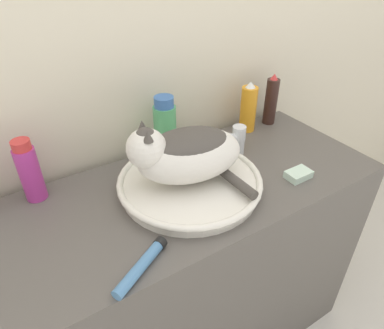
# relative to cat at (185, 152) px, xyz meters

# --- Properties ---
(wall_back) EXTENTS (8.00, 0.05, 2.40)m
(wall_back) POSITION_rel_cat_xyz_m (0.01, 0.31, 0.26)
(wall_back) COLOR beige
(wall_back) RESTS_ON ground_plane
(vanity_counter) EXTENTS (1.24, 0.50, 0.81)m
(vanity_counter) POSITION_rel_cat_xyz_m (0.01, 0.00, -0.54)
(vanity_counter) COLOR #56514C
(vanity_counter) RESTS_ON ground_plane
(sink_basin) EXTENTS (0.43, 0.43, 0.04)m
(sink_basin) POSITION_rel_cat_xyz_m (0.01, -0.00, -0.11)
(sink_basin) COLOR white
(sink_basin) RESTS_ON vanity_counter
(cat) EXTENTS (0.34, 0.30, 0.19)m
(cat) POSITION_rel_cat_xyz_m (0.00, 0.00, 0.00)
(cat) COLOR silver
(cat) RESTS_ON sink_basin
(faucet) EXTENTS (0.12, 0.06, 0.12)m
(faucet) POSITION_rel_cat_xyz_m (0.25, 0.08, -0.07)
(faucet) COLOR silver
(faucet) RESTS_ON vanity_counter
(mouthwash_bottle) EXTENTS (0.07, 0.07, 0.22)m
(mouthwash_bottle) POSITION_rel_cat_xyz_m (0.04, 0.20, -0.03)
(mouthwash_bottle) COLOR #4CA366
(mouthwash_bottle) RESTS_ON vanity_counter
(shampoo_bottle_tall) EXTENTS (0.06, 0.06, 0.19)m
(shampoo_bottle_tall) POSITION_rel_cat_xyz_m (-0.38, 0.20, -0.04)
(shampoo_bottle_tall) COLOR #B2338C
(shampoo_bottle_tall) RESTS_ON vanity_counter
(spray_bottle_trigger) EXTENTS (0.06, 0.06, 0.19)m
(spray_bottle_trigger) POSITION_rel_cat_xyz_m (0.40, 0.20, -0.04)
(spray_bottle_trigger) COLOR orange
(spray_bottle_trigger) RESTS_ON vanity_counter
(hairspray_can_black) EXTENTS (0.05, 0.05, 0.20)m
(hairspray_can_black) POSITION_rel_cat_xyz_m (0.51, 0.20, -0.04)
(hairspray_can_black) COLOR #331E19
(hairspray_can_black) RESTS_ON vanity_counter
(cream_tube) EXTENTS (0.17, 0.11, 0.03)m
(cream_tube) POSITION_rel_cat_xyz_m (-0.24, -0.20, -0.12)
(cream_tube) COLOR #4C7FB2
(cream_tube) RESTS_ON vanity_counter
(soap_bar) EXTENTS (0.08, 0.05, 0.02)m
(soap_bar) POSITION_rel_cat_xyz_m (0.33, -0.14, -0.12)
(soap_bar) COLOR silver
(soap_bar) RESTS_ON vanity_counter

